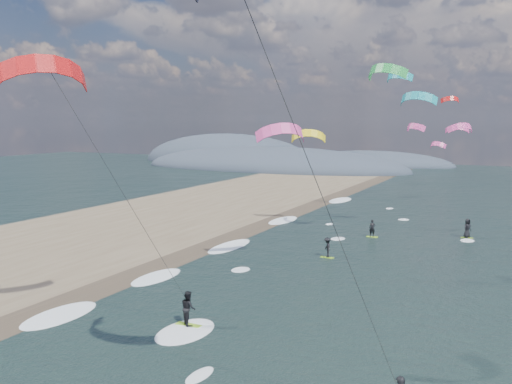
% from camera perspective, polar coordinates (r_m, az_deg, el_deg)
% --- Properties ---
extents(wet_sand_strip, '(3.00, 240.00, 0.00)m').
position_cam_1_polar(wet_sand_strip, '(39.00, -16.27, -9.68)').
color(wet_sand_strip, '#382D23').
rests_on(wet_sand_strip, ground).
extents(coastal_hills, '(80.00, 41.00, 15.00)m').
position_cam_1_polar(coastal_hills, '(138.64, 0.97, 2.69)').
color(coastal_hills, '#3D4756').
rests_on(coastal_hills, ground).
extents(kitesurfer_near_a, '(8.05, 8.81, 16.93)m').
position_cam_1_polar(kitesurfer_near_a, '(16.73, 0.54, 14.09)').
color(kitesurfer_near_a, '#8EC923').
rests_on(kitesurfer_near_a, ground).
extents(kitesurfer_near_b, '(7.00, 9.52, 14.65)m').
position_cam_1_polar(kitesurfer_near_b, '(28.19, -16.01, 4.11)').
color(kitesurfer_near_b, '#8EC923').
rests_on(kitesurfer_near_b, ground).
extents(far_kitesurfers, '(10.54, 14.26, 1.86)m').
position_cam_1_polar(far_kitesurfers, '(52.20, 13.64, -4.30)').
color(far_kitesurfers, '#8EC923').
rests_on(far_kitesurfers, ground).
extents(bg_kite_field, '(16.19, 70.37, 10.37)m').
position_cam_1_polar(bg_kite_field, '(70.53, 15.12, 7.67)').
color(bg_kite_field, green).
rests_on(bg_kite_field, ground).
extents(shoreline_surf, '(2.40, 79.40, 0.11)m').
position_cam_1_polar(shoreline_surf, '(41.78, -10.62, -8.37)').
color(shoreline_surf, white).
rests_on(shoreline_surf, ground).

